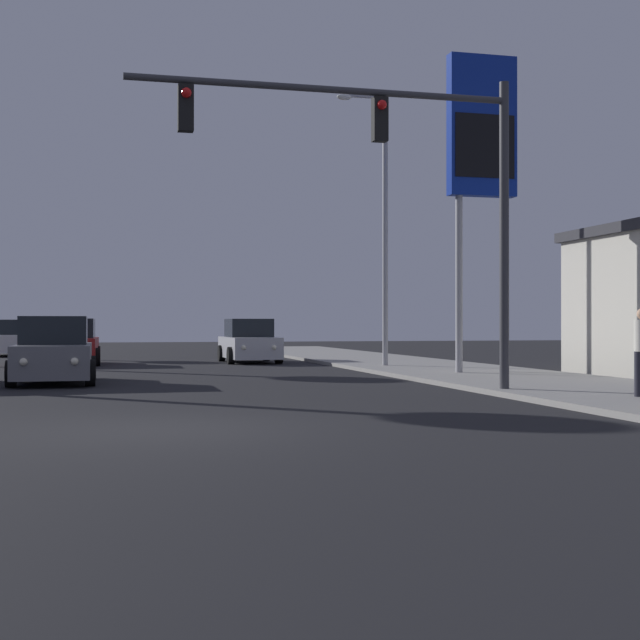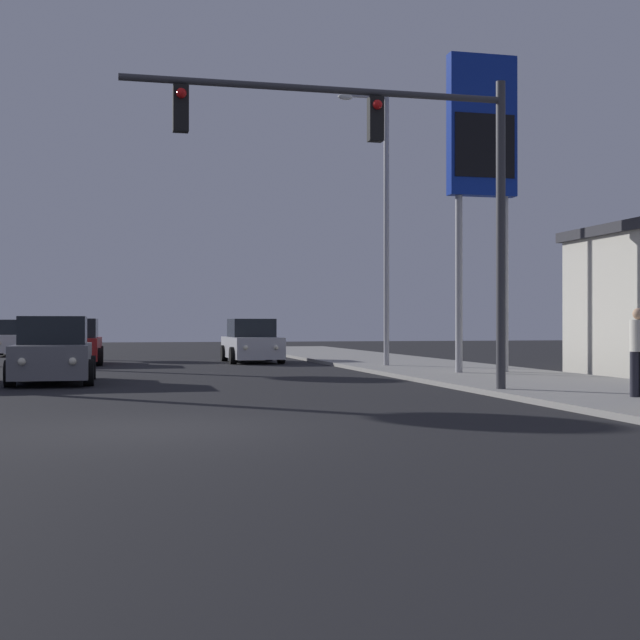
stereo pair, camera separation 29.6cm
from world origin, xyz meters
name	(u,v)px [view 1 (the left image)]	position (x,y,z in m)	size (l,w,h in m)	color
ground_plane	(165,429)	(0.00, 0.00, 0.00)	(120.00, 120.00, 0.00)	black
sidewalk_right	(487,376)	(9.50, 10.00, 0.06)	(5.00, 60.00, 0.12)	gray
car_white	(12,339)	(-4.86, 30.87, 0.76)	(2.04, 4.33, 1.68)	silver
car_silver	(249,343)	(4.68, 21.15, 0.76)	(2.04, 4.32, 1.68)	#B7B7BC
car_red	(72,344)	(-1.91, 20.91, 0.76)	(2.04, 4.34, 1.68)	maroon
car_grey	(54,353)	(-2.02, 10.55, 0.76)	(2.04, 4.31, 1.68)	slate
traffic_light_mast	(400,165)	(5.10, 4.58, 4.76)	(7.99, 0.36, 6.50)	#38383D
street_lamp	(381,214)	(8.13, 15.28, 5.12)	(1.74, 0.24, 9.00)	#99999E
gas_station_sign	(482,144)	(9.65, 10.68, 6.62)	(2.00, 0.42, 9.00)	#99999E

